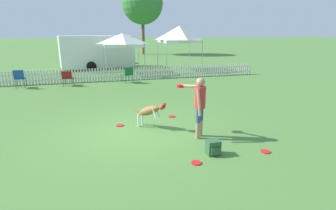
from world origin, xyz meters
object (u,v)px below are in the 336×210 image
object	(u,v)px
frisbee_near_dog	(172,116)
frisbee_far_scatter	(196,163)
handler_person	(199,100)
leaping_dog	(150,111)
frisbee_midfield	(120,125)
folding_chair_blue_left	(19,77)
canopy_tent_secondary	(123,40)
frisbee_near_handler	(265,152)
equipment_trailer	(97,51)
folding_chair_center	(128,73)
backpack_on_grass	(213,148)
tree_left_grove	(142,3)
folding_chair_green_right	(68,77)
canopy_tent_main	(179,34)

from	to	relation	value
frisbee_near_dog	frisbee_far_scatter	xyz separation A→B (m)	(-0.41, -3.21, 0.00)
handler_person	frisbee_near_dog	size ratio (longest dim) A/B	7.27
leaping_dog	frisbee_midfield	distance (m)	1.06
handler_person	folding_chair_blue_left	size ratio (longest dim) A/B	1.75
handler_person	canopy_tent_secondary	bearing A→B (deg)	46.92
handler_person	frisbee_midfield	xyz separation A→B (m)	(-1.93, 1.44, -1.00)
frisbee_near_handler	frisbee_near_dog	distance (m)	3.42
equipment_trailer	frisbee_far_scatter	bearing A→B (deg)	-93.02
handler_person	frisbee_far_scatter	xyz separation A→B (m)	(-0.59, -1.37, -1.00)
folding_chair_center	canopy_tent_secondary	world-z (taller)	canopy_tent_secondary
backpack_on_grass	canopy_tent_secondary	xyz separation A→B (m)	(-0.55, 12.66, 2.03)
handler_person	leaping_dog	bearing A→B (deg)	90.37
canopy_tent_secondary	equipment_trailer	bearing A→B (deg)	117.41
frisbee_midfield	canopy_tent_secondary	distance (m)	10.46
equipment_trailer	leaping_dog	bearing A→B (deg)	-94.07
frisbee_near_handler	tree_left_grove	distance (m)	28.77
frisbee_far_scatter	folding_chair_center	distance (m)	9.67
backpack_on_grass	canopy_tent_secondary	size ratio (longest dim) A/B	0.13
backpack_on_grass	folding_chair_center	xyz separation A→B (m)	(-0.71, 9.36, 0.35)
frisbee_midfield	tree_left_grove	size ratio (longest dim) A/B	0.03
handler_person	folding_chair_blue_left	xyz separation A→B (m)	(-6.13, 8.29, -0.45)
frisbee_near_handler	folding_chair_green_right	world-z (taller)	folding_chair_green_right
tree_left_grove	frisbee_far_scatter	bearing A→B (deg)	-98.52
folding_chair_center	equipment_trailer	size ratio (longest dim) A/B	0.14
equipment_trailer	tree_left_grove	xyz separation A→B (m)	(5.84, 12.06, 4.67)
frisbee_near_handler	tree_left_grove	size ratio (longest dim) A/B	0.03
frisbee_near_handler	frisbee_near_dog	size ratio (longest dim) A/B	1.00
folding_chair_blue_left	folding_chair_center	size ratio (longest dim) A/B	1.07
frisbee_near_dog	frisbee_far_scatter	distance (m)	3.23
leaping_dog	folding_chair_blue_left	bearing A→B (deg)	-101.30
frisbee_midfield	equipment_trailer	world-z (taller)	equipment_trailer
canopy_tent_main	folding_chair_blue_left	bearing A→B (deg)	-157.86
frisbee_midfield	folding_chair_green_right	size ratio (longest dim) A/B	0.28
folding_chair_blue_left	canopy_tent_main	distance (m)	10.56
frisbee_near_dog	canopy_tent_secondary	size ratio (longest dim) A/B	0.08
frisbee_near_handler	folding_chair_center	xyz separation A→B (m)	(-1.95, 9.59, 0.50)
folding_chair_green_right	folding_chair_blue_left	bearing A→B (deg)	7.69
frisbee_near_handler	backpack_on_grass	bearing A→B (deg)	169.38
frisbee_near_handler	folding_chair_green_right	distance (m)	10.82
handler_person	folding_chair_green_right	size ratio (longest dim) A/B	2.04
leaping_dog	frisbee_near_handler	size ratio (longest dim) A/B	4.23
frisbee_near_dog	tree_left_grove	xyz separation A→B (m)	(3.80, 24.90, 5.95)
backpack_on_grass	canopy_tent_secondary	world-z (taller)	canopy_tent_secondary
handler_person	frisbee_far_scatter	size ratio (longest dim) A/B	7.27
folding_chair_blue_left	equipment_trailer	size ratio (longest dim) A/B	0.15
backpack_on_grass	folding_chair_green_right	distance (m)	10.07
folding_chair_blue_left	canopy_tent_main	bearing A→B (deg)	-158.66
equipment_trailer	folding_chair_blue_left	bearing A→B (deg)	-130.29
handler_person	equipment_trailer	distance (m)	14.85
frisbee_near_handler	frisbee_near_dog	world-z (taller)	same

